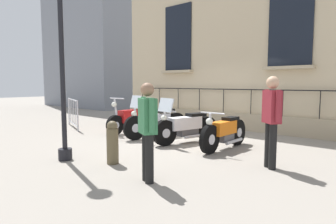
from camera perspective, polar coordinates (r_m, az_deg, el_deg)
The scene contains 12 objects.
ground_plane at distance 8.64m, azimuth 2.19°, elevation -5.05°, with size 60.00×60.00×0.00m, color gray.
building_facade at distance 11.09m, azimuth 12.25°, elevation 16.97°, with size 0.82×10.01×7.80m.
motorcycle_red at distance 9.62m, azimuth -6.96°, elevation -1.32°, with size 2.16×0.63×1.16m.
motorcycle_silver at distance 8.61m, azimuth -2.42°, elevation -2.09°, with size 2.15×0.74×1.27m.
motorcycle_white at distance 7.86m, azimuth 3.55°, elevation -2.93°, with size 2.09×0.84×1.23m.
motorcycle_orange at distance 7.20m, azimuth 11.02°, elevation -3.92°, with size 1.97×0.63×0.94m.
lamppost at distance 6.40m, azimuth -20.24°, elevation 12.73°, with size 0.36×0.36×3.97m.
crowd_barrier at distance 11.00m, azimuth -18.19°, elevation -0.05°, with size 0.73×1.81×1.05m.
bollard at distance 5.90m, azimuth -10.86°, elevation -5.86°, with size 0.24×0.24×0.87m.
pedestrian_standing at distance 4.67m, azimuth -4.03°, elevation -2.92°, with size 0.36×0.48×1.61m.
pedestrian_walking at distance 5.74m, azimuth 19.69°, elevation -0.83°, with size 0.40×0.43×1.74m.
distant_building at distance 22.22m, azimuth -13.28°, elevation 18.47°, with size 4.95×7.51×13.18m.
Camera 1 is at (6.55, 5.40, 1.60)m, focal length 31.01 mm.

